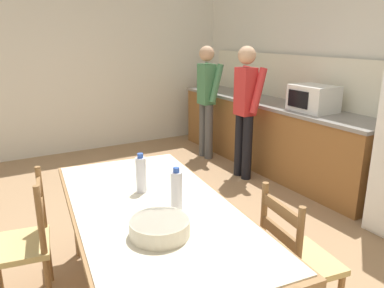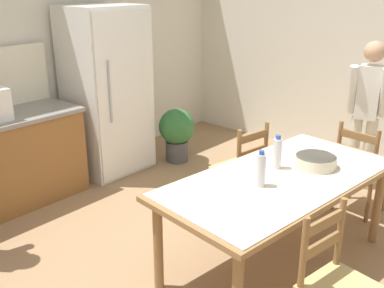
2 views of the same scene
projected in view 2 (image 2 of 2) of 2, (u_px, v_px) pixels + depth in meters
The scene contains 12 objects.
ground_plane at pixel (191, 286), 3.34m from camera, with size 8.32×8.32×0.00m, color #9E7A56.
wall_right at pixel (379, 44), 5.13m from camera, with size 0.12×5.20×2.90m, color silver.
refrigerator at pixel (107, 91), 5.10m from camera, with size 0.82×0.73×1.89m.
dining_table at pixel (280, 185), 3.38m from camera, with size 2.06×1.16×0.76m.
bottle_near_centre at pixel (261, 170), 3.16m from camera, with size 0.07×0.07×0.27m.
bottle_off_centre at pixel (277, 153), 3.46m from camera, with size 0.07×0.07×0.27m.
serving_bowl at pixel (316, 161), 3.50m from camera, with size 0.32×0.32×0.09m.
chair_side_near_left at pixel (337, 286), 2.65m from camera, with size 0.48×0.46×0.91m.
chair_head_end at pixel (360, 169), 4.27m from camera, with size 0.44×0.46×0.91m.
chair_side_far_right at pixel (241, 169), 4.28m from camera, with size 0.47×0.46×0.91m.
person_by_table at pixel (367, 109), 4.65m from camera, with size 0.32×0.43×1.57m.
potted_plant at pixel (177, 131), 5.52m from camera, with size 0.44×0.44×0.67m.
Camera 2 is at (-2.07, -1.84, 2.15)m, focal length 42.00 mm.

